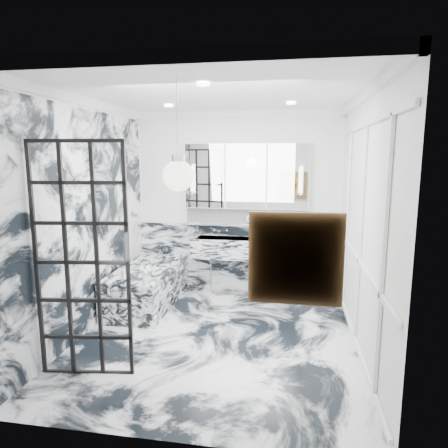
% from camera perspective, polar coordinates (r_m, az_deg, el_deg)
% --- Properties ---
extents(floor, '(3.60, 3.60, 0.00)m').
position_cam_1_polar(floor, '(4.94, -1.14, -15.79)').
color(floor, white).
rests_on(floor, ground).
extents(ceiling, '(3.60, 3.60, 0.00)m').
position_cam_1_polar(ceiling, '(4.51, -1.27, 18.31)').
color(ceiling, white).
rests_on(ceiling, wall_back).
extents(wall_back, '(3.60, 0.00, 3.60)m').
position_cam_1_polar(wall_back, '(6.28, 1.88, 3.06)').
color(wall_back, white).
rests_on(wall_back, floor).
extents(wall_front, '(3.60, 0.00, 3.60)m').
position_cam_1_polar(wall_front, '(2.80, -8.12, -5.35)').
color(wall_front, white).
rests_on(wall_front, floor).
extents(wall_left, '(0.00, 3.60, 3.60)m').
position_cam_1_polar(wall_left, '(5.06, -19.29, 0.92)').
color(wall_left, white).
rests_on(wall_left, floor).
extents(wall_right, '(0.00, 3.60, 3.60)m').
position_cam_1_polar(wall_right, '(4.50, 19.23, -0.11)').
color(wall_right, white).
rests_on(wall_right, floor).
extents(marble_clad_back, '(3.18, 0.05, 1.05)m').
position_cam_1_polar(marble_clad_back, '(6.41, 1.80, -4.76)').
color(marble_clad_back, white).
rests_on(marble_clad_back, floor).
extents(marble_clad_left, '(0.02, 3.56, 2.68)m').
position_cam_1_polar(marble_clad_left, '(5.06, -19.11, 0.25)').
color(marble_clad_left, white).
rests_on(marble_clad_left, floor).
extents(panel_molding, '(0.03, 3.40, 2.30)m').
position_cam_1_polar(panel_molding, '(4.52, 18.91, -1.35)').
color(panel_molding, white).
rests_on(panel_molding, floor).
extents(soap_bottle_a, '(0.09, 0.09, 0.20)m').
position_cam_1_polar(soap_bottle_a, '(6.16, 8.87, 0.85)').
color(soap_bottle_a, '#8C5919').
rests_on(soap_bottle_a, ledge).
extents(soap_bottle_b, '(0.08, 0.08, 0.16)m').
position_cam_1_polar(soap_bottle_b, '(6.16, 8.16, 0.70)').
color(soap_bottle_b, '#4C4C51').
rests_on(soap_bottle_b, ledge).
extents(soap_bottle_c, '(0.14, 0.14, 0.14)m').
position_cam_1_polar(soap_bottle_c, '(6.16, 10.17, 0.52)').
color(soap_bottle_c, silver).
rests_on(soap_bottle_c, ledge).
extents(face_pot, '(0.14, 0.14, 0.14)m').
position_cam_1_polar(face_pot, '(6.19, 3.80, 0.76)').
color(face_pot, white).
rests_on(face_pot, ledge).
extents(amber_bottle, '(0.04, 0.04, 0.10)m').
position_cam_1_polar(amber_bottle, '(6.17, 6.76, 0.45)').
color(amber_bottle, '#8C5919').
rests_on(amber_bottle, ledge).
extents(flower_vase, '(0.07, 0.07, 0.12)m').
position_cam_1_polar(flower_vase, '(5.04, -11.17, -7.97)').
color(flower_vase, silver).
rests_on(flower_vase, bathtub).
extents(crittall_door, '(0.88, 0.15, 2.26)m').
position_cam_1_polar(crittall_door, '(4.03, -19.65, -5.18)').
color(crittall_door, black).
rests_on(crittall_door, floor).
extents(artwork, '(0.53, 0.05, 0.53)m').
position_cam_1_polar(artwork, '(2.70, 10.18, -4.91)').
color(artwork, '#C48014').
rests_on(artwork, wall_front).
extents(pendant_light, '(0.25, 0.25, 0.25)m').
position_cam_1_polar(pendant_light, '(3.23, -6.56, 6.84)').
color(pendant_light, white).
rests_on(pendant_light, ceiling).
extents(trough_sink, '(1.60, 0.45, 0.30)m').
position_cam_1_polar(trough_sink, '(6.13, 2.93, -3.47)').
color(trough_sink, silver).
rests_on(trough_sink, wall_back).
extents(ledge, '(1.90, 0.14, 0.04)m').
position_cam_1_polar(ledge, '(6.23, 3.13, -0.08)').
color(ledge, silver).
rests_on(ledge, wall_back).
extents(subway_tile, '(1.90, 0.03, 0.23)m').
position_cam_1_polar(subway_tile, '(6.27, 3.21, 1.24)').
color(subway_tile, white).
rests_on(subway_tile, wall_back).
extents(mirror_cabinet, '(1.90, 0.16, 1.00)m').
position_cam_1_polar(mirror_cabinet, '(6.15, 3.20, 6.84)').
color(mirror_cabinet, white).
rests_on(mirror_cabinet, wall_back).
extents(sconce_left, '(0.07, 0.07, 0.40)m').
position_cam_1_polar(sconce_left, '(6.20, -4.50, 6.48)').
color(sconce_left, white).
rests_on(sconce_left, mirror_cabinet).
extents(sconce_right, '(0.07, 0.07, 0.40)m').
position_cam_1_polar(sconce_right, '(6.02, 10.92, 6.24)').
color(sconce_right, white).
rests_on(sconce_right, mirror_cabinet).
extents(bathtub, '(0.75, 1.65, 0.55)m').
position_cam_1_polar(bathtub, '(5.94, -10.84, -8.63)').
color(bathtub, silver).
rests_on(bathtub, floor).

